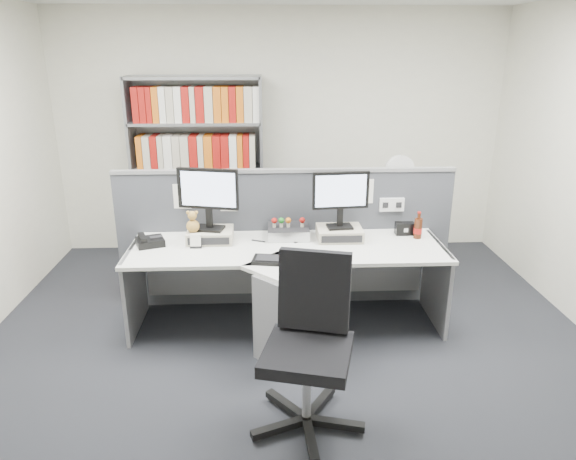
{
  "coord_description": "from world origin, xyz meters",
  "views": [
    {
      "loc": [
        -0.17,
        -3.24,
        2.27
      ],
      "look_at": [
        0.0,
        0.65,
        0.92
      ],
      "focal_mm": 32.82,
      "sensor_mm": 36.0,
      "label": 1
    }
  ],
  "objects_px": {
    "desktop_pc": "(288,232)",
    "desk_calendar": "(196,242)",
    "keyboard": "(284,260)",
    "office_chair": "(310,339)",
    "monitor_left": "(208,194)",
    "speaker": "(405,229)",
    "monitor_right": "(341,195)",
    "mouse": "(341,259)",
    "filing_cabinet": "(394,238)",
    "desk_phone": "(150,241)",
    "cola_bottle": "(418,228)",
    "shelving_unit": "(199,173)",
    "desk": "(288,287)",
    "desk_fan": "(399,175)"
  },
  "relations": [
    {
      "from": "desktop_pc",
      "to": "desk_calendar",
      "type": "xyz_separation_m",
      "value": [
        -0.77,
        -0.23,
        0.0
      ]
    },
    {
      "from": "keyboard",
      "to": "office_chair",
      "type": "xyz_separation_m",
      "value": [
        0.12,
        -0.89,
        -0.16
      ]
    },
    {
      "from": "office_chair",
      "to": "monitor_left",
      "type": "bearing_deg",
      "value": 117.68
    },
    {
      "from": "speaker",
      "to": "monitor_right",
      "type": "bearing_deg",
      "value": -171.51
    },
    {
      "from": "mouse",
      "to": "filing_cabinet",
      "type": "bearing_deg",
      "value": 62.39
    },
    {
      "from": "monitor_left",
      "to": "desk_phone",
      "type": "relative_size",
      "value": 1.93
    },
    {
      "from": "office_chair",
      "to": "desk_phone",
      "type": "bearing_deg",
      "value": 133.11
    },
    {
      "from": "speaker",
      "to": "cola_bottle",
      "type": "relative_size",
      "value": 0.69
    },
    {
      "from": "shelving_unit",
      "to": "filing_cabinet",
      "type": "xyz_separation_m",
      "value": [
        2.1,
        -0.45,
        -0.63
      ]
    },
    {
      "from": "mouse",
      "to": "shelving_unit",
      "type": "height_order",
      "value": "shelving_unit"
    },
    {
      "from": "desktop_pc",
      "to": "desk_phone",
      "type": "relative_size",
      "value": 1.3
    },
    {
      "from": "desk_calendar",
      "to": "office_chair",
      "type": "height_order",
      "value": "office_chair"
    },
    {
      "from": "desk",
      "to": "office_chair",
      "type": "height_order",
      "value": "office_chair"
    },
    {
      "from": "filing_cabinet",
      "to": "office_chair",
      "type": "relative_size",
      "value": 0.65
    },
    {
      "from": "desk",
      "to": "speaker",
      "type": "relative_size",
      "value": 16.05
    },
    {
      "from": "desk",
      "to": "office_chair",
      "type": "bearing_deg",
      "value": -85.11
    },
    {
      "from": "keyboard",
      "to": "speaker",
      "type": "height_order",
      "value": "speaker"
    },
    {
      "from": "keyboard",
      "to": "mouse",
      "type": "height_order",
      "value": "mouse"
    },
    {
      "from": "speaker",
      "to": "filing_cabinet",
      "type": "distance_m",
      "value": 1.03
    },
    {
      "from": "keyboard",
      "to": "speaker",
      "type": "relative_size",
      "value": 3.14
    },
    {
      "from": "desk",
      "to": "monitor_left",
      "type": "height_order",
      "value": "monitor_left"
    },
    {
      "from": "monitor_left",
      "to": "office_chair",
      "type": "relative_size",
      "value": 0.48
    },
    {
      "from": "monitor_right",
      "to": "speaker",
      "type": "bearing_deg",
      "value": 8.49
    },
    {
      "from": "desk",
      "to": "shelving_unit",
      "type": "height_order",
      "value": "shelving_unit"
    },
    {
      "from": "desk",
      "to": "desk_calendar",
      "type": "relative_size",
      "value": 22.41
    },
    {
      "from": "speaker",
      "to": "cola_bottle",
      "type": "bearing_deg",
      "value": -48.55
    },
    {
      "from": "shelving_unit",
      "to": "desk_fan",
      "type": "xyz_separation_m",
      "value": [
        2.1,
        -0.45,
        0.06
      ]
    },
    {
      "from": "cola_bottle",
      "to": "desk_fan",
      "type": "bearing_deg",
      "value": 86.02
    },
    {
      "from": "monitor_left",
      "to": "filing_cabinet",
      "type": "height_order",
      "value": "monitor_left"
    },
    {
      "from": "monitor_left",
      "to": "speaker",
      "type": "xyz_separation_m",
      "value": [
        1.69,
        0.09,
        -0.36
      ]
    },
    {
      "from": "monitor_left",
      "to": "desktop_pc",
      "type": "bearing_deg",
      "value": 6.32
    },
    {
      "from": "filing_cabinet",
      "to": "desk_phone",
      "type": "bearing_deg",
      "value": -154.74
    },
    {
      "from": "mouse",
      "to": "keyboard",
      "type": "bearing_deg",
      "value": 178.69
    },
    {
      "from": "desk",
      "to": "desk_phone",
      "type": "relative_size",
      "value": 9.58
    },
    {
      "from": "desk",
      "to": "mouse",
      "type": "height_order",
      "value": "mouse"
    },
    {
      "from": "monitor_right",
      "to": "desk_calendar",
      "type": "bearing_deg",
      "value": -172.75
    },
    {
      "from": "monitor_right",
      "to": "speaker",
      "type": "distance_m",
      "value": 0.68
    },
    {
      "from": "desk_phone",
      "to": "keyboard",
      "type": "bearing_deg",
      "value": -20.65
    },
    {
      "from": "office_chair",
      "to": "cola_bottle",
      "type": "bearing_deg",
      "value": 53.02
    },
    {
      "from": "mouse",
      "to": "office_chair",
      "type": "xyz_separation_m",
      "value": [
        -0.31,
        -0.88,
        -0.16
      ]
    },
    {
      "from": "cola_bottle",
      "to": "shelving_unit",
      "type": "bearing_deg",
      "value": 143.96
    },
    {
      "from": "monitor_left",
      "to": "desk_calendar",
      "type": "height_order",
      "value": "monitor_left"
    },
    {
      "from": "monitor_right",
      "to": "desk_phone",
      "type": "xyz_separation_m",
      "value": [
        -1.59,
        -0.09,
        -0.35
      ]
    },
    {
      "from": "desk",
      "to": "desk_fan",
      "type": "xyz_separation_m",
      "value": [
        1.2,
        1.4,
        0.58
      ]
    },
    {
      "from": "filing_cabinet",
      "to": "desk",
      "type": "bearing_deg",
      "value": -130.61
    },
    {
      "from": "desk",
      "to": "desk_fan",
      "type": "relative_size",
      "value": 4.81
    },
    {
      "from": "shelving_unit",
      "to": "desk_fan",
      "type": "height_order",
      "value": "shelving_unit"
    },
    {
      "from": "keyboard",
      "to": "speaker",
      "type": "bearing_deg",
      "value": 28.74
    },
    {
      "from": "desk_calendar",
      "to": "desk",
      "type": "bearing_deg",
      "value": -17.15
    },
    {
      "from": "monitor_right",
      "to": "desktop_pc",
      "type": "height_order",
      "value": "monitor_right"
    }
  ]
}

